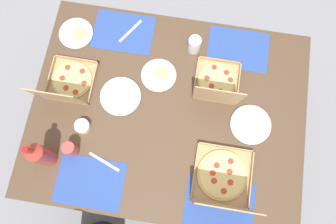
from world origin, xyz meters
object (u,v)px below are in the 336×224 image
(plate_middle, at_px, (250,125))
(cup_dark, at_px, (71,149))
(cup_clear_left, at_px, (194,45))
(pizza_box_center, at_px, (217,84))
(plate_near_right, at_px, (77,34))
(plate_near_left, at_px, (121,97))
(pizza_box_corner_right, at_px, (69,84))
(soda_bottle, at_px, (41,155))
(pizza_box_corner_left, at_px, (223,182))
(plate_far_left, at_px, (159,75))
(condiment_bowl, at_px, (83,126))

(plate_middle, relative_size, cup_dark, 2.08)
(cup_dark, bearing_deg, plate_middle, -162.26)
(cup_dark, height_order, cup_clear_left, cup_dark)
(pizza_box_center, height_order, plate_near_right, pizza_box_center)
(plate_near_right, xyz_separation_m, cup_clear_left, (-0.71, -0.02, 0.04))
(plate_near_left, xyz_separation_m, cup_clear_left, (-0.37, -0.36, 0.05))
(pizza_box_corner_right, xyz_separation_m, plate_near_right, (0.04, -0.33, -0.04))
(plate_middle, height_order, cup_dark, cup_dark)
(pizza_box_corner_right, distance_m, plate_near_left, 0.30)
(plate_near_left, relative_size, soda_bottle, 0.72)
(cup_clear_left, bearing_deg, cup_dark, 51.64)
(pizza_box_corner_left, distance_m, plate_near_right, 1.20)
(plate_near_left, bearing_deg, soda_bottle, 52.32)
(plate_near_right, distance_m, plate_far_left, 0.56)
(cup_dark, bearing_deg, pizza_box_center, -145.54)
(pizza_box_corner_left, height_order, pizza_box_corner_right, pizza_box_corner_left)
(plate_near_left, height_order, condiment_bowl, condiment_bowl)
(pizza_box_corner_left, relative_size, plate_middle, 1.51)
(pizza_box_center, bearing_deg, soda_bottle, 33.46)
(pizza_box_center, height_order, plate_near_left, pizza_box_center)
(pizza_box_corner_right, distance_m, cup_clear_left, 0.75)
(pizza_box_center, xyz_separation_m, plate_middle, (-0.22, 0.19, -0.04))
(plate_near_left, bearing_deg, condiment_bowl, 50.75)
(pizza_box_corner_left, bearing_deg, pizza_box_corner_right, -23.35)
(pizza_box_corner_right, height_order, plate_far_left, pizza_box_corner_right)
(pizza_box_center, bearing_deg, cup_dark, 34.46)
(pizza_box_corner_left, distance_m, pizza_box_corner_right, 1.00)
(cup_dark, bearing_deg, plate_near_left, -119.40)
(pizza_box_center, relative_size, cup_clear_left, 2.69)
(pizza_box_corner_left, xyz_separation_m, soda_bottle, (0.93, 0.02, 0.08))
(plate_near_right, relative_size, soda_bottle, 0.63)
(pizza_box_center, bearing_deg, cup_clear_left, -53.21)
(soda_bottle, bearing_deg, plate_far_left, -131.79)
(plate_far_left, bearing_deg, pizza_box_corner_left, 128.31)
(pizza_box_corner_right, bearing_deg, plate_near_right, -82.19)
(pizza_box_corner_right, xyz_separation_m, pizza_box_center, (-0.82, -0.13, -0.00))
(plate_middle, distance_m, plate_far_left, 0.59)
(pizza_box_corner_right, height_order, cup_dark, pizza_box_corner_right)
(plate_far_left, xyz_separation_m, soda_bottle, (0.50, 0.56, 0.12))
(pizza_box_corner_left, xyz_separation_m, pizza_box_center, (0.09, -0.53, -0.01))
(plate_far_left, bearing_deg, condiment_bowl, 45.48)
(cup_clear_left, relative_size, condiment_bowl, 1.30)
(pizza_box_corner_right, bearing_deg, condiment_bowl, 119.29)
(pizza_box_corner_left, height_order, plate_near_left, pizza_box_corner_left)
(cup_clear_left, bearing_deg, plate_middle, 132.66)
(plate_near_left, xyz_separation_m, plate_middle, (-0.74, 0.04, -0.00))
(pizza_box_corner_left, xyz_separation_m, plate_near_right, (0.96, -0.72, -0.04))
(pizza_box_corner_right, distance_m, plate_middle, 1.04)
(pizza_box_corner_left, bearing_deg, plate_middle, -110.04)
(cup_dark, xyz_separation_m, cup_clear_left, (-0.56, -0.71, -0.00))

